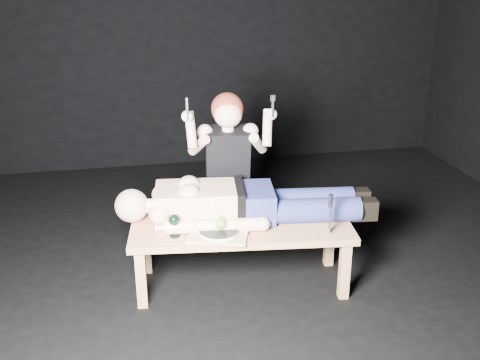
{
  "coord_description": "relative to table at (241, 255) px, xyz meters",
  "views": [
    {
      "loc": [
        -0.9,
        -3.41,
        2.11
      ],
      "look_at": [
        -0.21,
        -0.02,
        0.75
      ],
      "focal_mm": 42.79,
      "sensor_mm": 36.0,
      "label": 1
    }
  ],
  "objects": [
    {
      "name": "ground",
      "position": [
        0.21,
        0.07,
        -0.23
      ],
      "size": [
        5.0,
        5.0,
        0.0
      ],
      "primitive_type": "plane",
      "color": "black",
      "rests_on": "ground"
    },
    {
      "name": "back_wall",
      "position": [
        0.21,
        2.57,
        1.27
      ],
      "size": [
        5.0,
        0.0,
        5.0
      ],
      "primitive_type": "plane",
      "rotation": [
        1.57,
        0.0,
        0.0
      ],
      "color": "black",
      "rests_on": "ground"
    },
    {
      "name": "table",
      "position": [
        0.0,
        0.0,
        0.0
      ],
      "size": [
        1.51,
        0.71,
        0.45
      ],
      "primitive_type": "cube",
      "rotation": [
        0.0,
        0.0,
        -0.12
      ],
      "color": "tan",
      "rests_on": "ground"
    },
    {
      "name": "lying_man",
      "position": [
        0.06,
        0.1,
        0.37
      ],
      "size": [
        1.63,
        0.67,
        0.29
      ],
      "primitive_type": null,
      "rotation": [
        0.0,
        0.0,
        -0.12
      ],
      "color": "beige",
      "rests_on": "table"
    },
    {
      "name": "kneeling_woman",
      "position": [
        0.0,
        0.54,
        0.41
      ],
      "size": [
        0.75,
        0.83,
        1.28
      ],
      "primitive_type": null,
      "rotation": [
        0.0,
        0.0,
        -0.1
      ],
      "color": "black",
      "rests_on": "ground"
    },
    {
      "name": "serving_tray",
      "position": [
        -0.18,
        -0.13,
        0.24
      ],
      "size": [
        0.43,
        0.36,
        0.02
      ],
      "primitive_type": "cube",
      "rotation": [
        0.0,
        0.0,
        -0.3
      ],
      "color": "tan",
      "rests_on": "table"
    },
    {
      "name": "plate",
      "position": [
        -0.18,
        -0.13,
        0.26
      ],
      "size": [
        0.31,
        0.31,
        0.02
      ],
      "primitive_type": "cylinder",
      "rotation": [
        0.0,
        0.0,
        -0.3
      ],
      "color": "white",
      "rests_on": "serving_tray"
    },
    {
      "name": "apple",
      "position": [
        -0.16,
        -0.12,
        0.31
      ],
      "size": [
        0.08,
        0.08,
        0.08
      ],
      "primitive_type": "sphere",
      "color": "#52941F",
      "rests_on": "plate"
    },
    {
      "name": "goblet",
      "position": [
        -0.45,
        -0.08,
        0.3
      ],
      "size": [
        0.08,
        0.08,
        0.15
      ],
      "primitive_type": null,
      "rotation": [
        0.0,
        0.0,
        -0.12
      ],
      "color": "black",
      "rests_on": "table"
    },
    {
      "name": "fork_flat",
      "position": [
        -0.37,
        -0.11,
        0.23
      ],
      "size": [
        0.05,
        0.15,
        0.01
      ],
      "primitive_type": "cube",
      "rotation": [
        0.0,
        0.0,
        0.23
      ],
      "color": "#B2B2B7",
      "rests_on": "table"
    },
    {
      "name": "knife_flat",
      "position": [
        0.01,
        -0.17,
        0.23
      ],
      "size": [
        0.03,
        0.16,
        0.01
      ],
      "primitive_type": "cube",
      "rotation": [
        0.0,
        0.0,
        -0.13
      ],
      "color": "#B2B2B7",
      "rests_on": "table"
    },
    {
      "name": "spoon_flat",
      "position": [
        -0.02,
        -0.09,
        0.23
      ],
      "size": [
        0.09,
        0.14,
        0.01
      ],
      "primitive_type": "cube",
      "rotation": [
        0.0,
        0.0,
        0.52
      ],
      "color": "#B2B2B7",
      "rests_on": "table"
    },
    {
      "name": "carving_knife",
      "position": [
        0.52,
        -0.23,
        0.36
      ],
      "size": [
        0.04,
        0.04,
        0.27
      ],
      "primitive_type": null,
      "rotation": [
        0.0,
        0.0,
        -0.12
      ],
      "color": "#B2B2B7",
      "rests_on": "table"
    }
  ]
}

